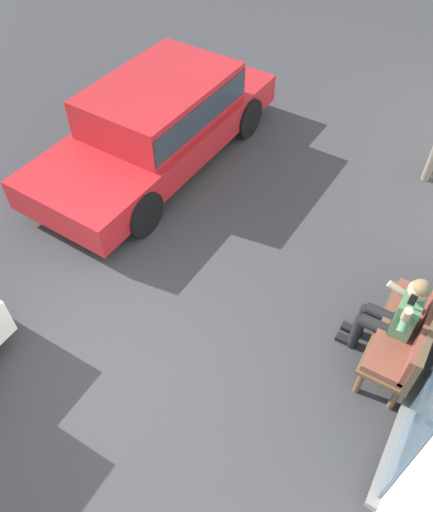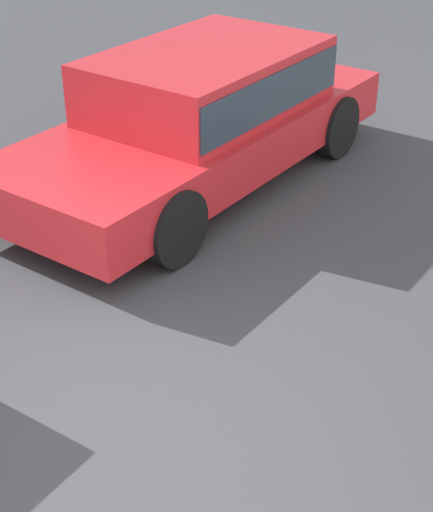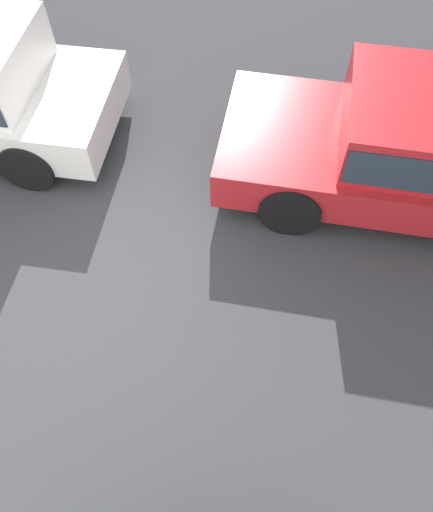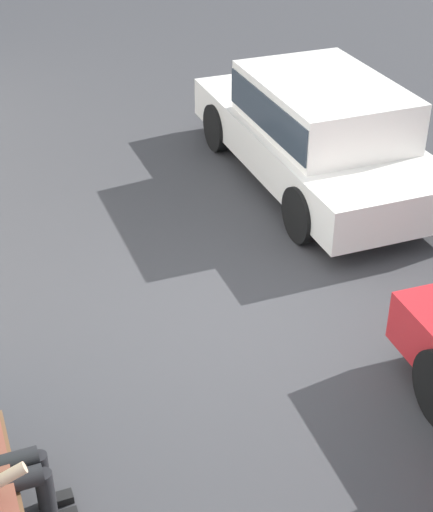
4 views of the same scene
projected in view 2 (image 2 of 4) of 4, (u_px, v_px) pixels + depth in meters
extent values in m
plane|color=#38383A|center=(105.00, 443.00, 4.93)|extent=(60.00, 60.00, 0.00)
cube|color=red|center=(197.00, 137.00, 8.02)|extent=(4.74, 1.98, 0.49)
cube|color=red|center=(207.00, 80.00, 7.87)|extent=(2.49, 1.68, 0.61)
cube|color=#28333D|center=(207.00, 80.00, 7.87)|extent=(2.44, 1.71, 0.43)
cylinder|color=black|center=(176.00, 228.00, 6.65)|extent=(0.70, 0.21, 0.69)
cylinder|color=black|center=(35.00, 178.00, 7.52)|extent=(0.70, 0.21, 0.69)
cylinder|color=black|center=(338.00, 127.00, 8.68)|extent=(0.70, 0.21, 0.69)
cylinder|color=black|center=(212.00, 97.00, 9.55)|extent=(0.70, 0.21, 0.69)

